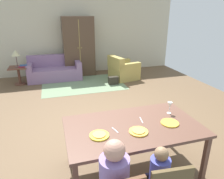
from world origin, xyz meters
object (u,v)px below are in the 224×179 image
Objects in this scene: plate_near_child at (139,132)px; table_lamp at (16,54)px; side_table at (19,73)px; wine_glass at (170,105)px; book_upper at (24,65)px; plate_near_man at (99,135)px; couch at (55,71)px; handbag at (113,81)px; dining_table at (133,129)px; plate_near_woman at (170,123)px; book_lower at (22,67)px; armchair at (123,70)px; armoire at (79,47)px.

table_lamp reaches higher than plate_near_child.
side_table is 1.07× the size of table_lamp.
book_upper is at bearing 119.13° from wine_glass.
side_table is (-1.54, 4.84, -0.39)m from plate_near_man.
couch is 5.60× the size of handbag.
handbag is at bearing 86.54° from wine_glass.
couch reaches higher than side_table.
couch reaches higher than dining_table.
plate_near_woman reaches higher than dining_table.
handbag is at bearing -32.81° from couch.
table_lamp reaches higher than side_table.
table_lamp is at bearing 163.89° from book_lower.
armchair is at bearing 72.22° from dining_table.
plate_near_child is 0.43× the size of side_table.
wine_glass is (0.67, 0.36, 0.12)m from plate_near_child.
plate_near_man is at bearing -74.33° from book_upper.
plate_near_child is at bearing -151.60° from wine_glass.
couch is 1.17m from side_table.
side_table is 2.64× the size of book_lower.
book_lower is at bearing 111.33° from plate_near_child.
plate_near_man is 1.22m from wine_glass.
handbag is (2.75, -0.90, -0.49)m from book_upper.
armchair reaches higher than plate_near_man.
armchair reaches higher than dining_table.
plate_near_woman is at bearing -11.12° from dining_table.
book_lower is 1.00× the size of book_upper.
plate_near_child is at bearing -69.16° from book_upper.
couch is 3.09× the size of side_table.
plate_near_child is 0.51m from plate_near_woman.
plate_near_child is at bearing -90.15° from armoire.
dining_table is 3.19× the size of side_table.
wine_glass is (1.17, 0.30, 0.12)m from plate_near_man.
armchair is (0.72, 4.13, -0.57)m from wine_glass.
armoire is 6.56× the size of handbag.
book_lower is (-2.41, 4.78, -0.18)m from plate_near_woman.
book_lower is 0.69× the size of handbag.
side_table is (-2.55, 4.82, -0.39)m from plate_near_woman.
book_upper is 2.94m from handbag.
plate_near_woman is 0.46× the size of table_lamp.
plate_near_child is at bearing -80.00° from couch.
dining_table is 0.72m from wine_glass.
plate_near_child is 0.14× the size of couch.
plate_near_man is (-0.51, -0.12, 0.07)m from dining_table.
handbag is at bearing -17.06° from side_table.
handbag is at bearing -135.49° from armchair.
armchair is at bearing -16.27° from couch.
plate_near_man is 0.14× the size of couch.
plate_near_man is 0.78× the size of handbag.
plate_near_woman reaches higher than book_upper.
plate_near_woman is 3.99m from handbag.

